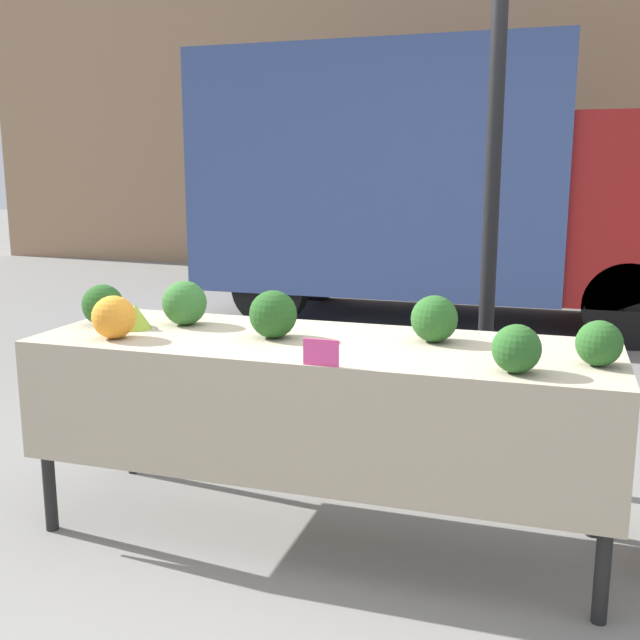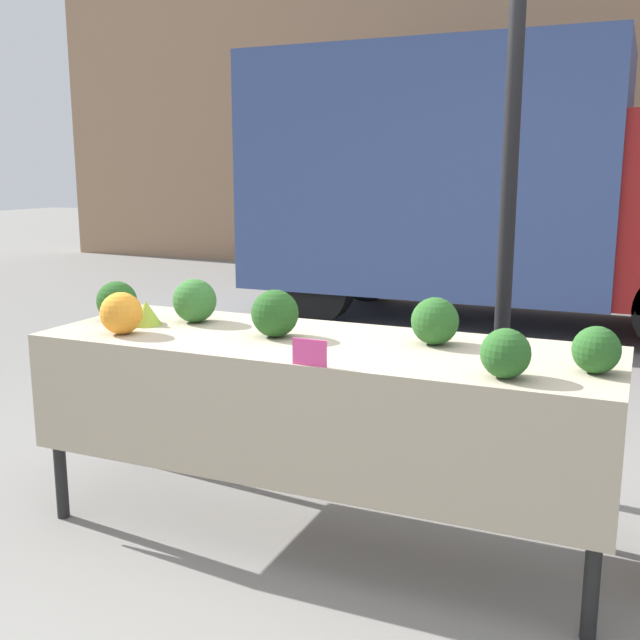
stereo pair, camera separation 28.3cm
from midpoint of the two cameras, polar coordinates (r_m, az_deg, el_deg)
ground_plane at (r=3.12m, az=2.70°, el=-15.90°), size 40.00×40.00×0.00m
building_facade at (r=10.92m, az=19.39°, el=21.14°), size 16.00×0.60×6.78m
tent_pole at (r=3.41m, az=16.39°, el=6.41°), size 0.07×0.07×2.32m
parked_truck at (r=7.22m, az=13.45°, el=10.22°), size 4.60×1.80×2.49m
market_table at (r=2.81m, az=2.38°, el=-3.83°), size 2.20×0.73×0.79m
orange_cauliflower at (r=3.01m, az=-12.34°, el=0.48°), size 0.17×0.17×0.17m
romanesco_head at (r=3.17m, az=-10.64°, el=0.50°), size 0.13×0.13×0.10m
broccoli_head_0 at (r=3.28m, az=-12.88°, el=1.39°), size 0.17×0.17×0.17m
broccoli_head_1 at (r=2.89m, az=-0.67°, el=0.48°), size 0.19×0.19×0.19m
broccoli_head_2 at (r=2.82m, az=11.61°, el=-0.11°), size 0.18×0.18×0.18m
broccoli_head_3 at (r=2.43m, az=17.24°, el=-2.49°), size 0.16×0.16×0.16m
broccoli_head_4 at (r=3.19m, az=-7.05°, el=1.45°), size 0.19×0.19×0.19m
broccoli_head_5 at (r=2.58m, az=23.30°, el=-2.14°), size 0.15×0.15×0.15m
price_sign at (r=2.47m, az=2.47°, el=-2.52°), size 0.12×0.01×0.09m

